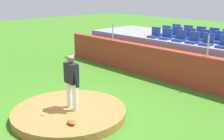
# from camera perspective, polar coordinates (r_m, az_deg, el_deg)

# --- Properties ---
(ground_plane) EXTENTS (60.00, 60.00, 0.00)m
(ground_plane) POSITION_cam_1_polar(r_m,az_deg,el_deg) (8.85, -8.65, -9.34)
(ground_plane) COLOR #3C7920
(pitchers_mound) EXTENTS (3.49, 3.49, 0.24)m
(pitchers_mound) POSITION_cam_1_polar(r_m,az_deg,el_deg) (8.80, -8.69, -8.62)
(pitchers_mound) COLOR #A66D39
(pitchers_mound) RESTS_ON ground_plane
(pitcher) EXTENTS (0.78, 0.29, 1.73)m
(pitcher) POSITION_cam_1_polar(r_m,az_deg,el_deg) (8.43, -8.30, -1.55)
(pitcher) COLOR white
(pitcher) RESTS_ON pitchers_mound
(baseball) EXTENTS (0.07, 0.07, 0.07)m
(baseball) POSITION_cam_1_polar(r_m,az_deg,el_deg) (8.47, -13.96, -8.77)
(baseball) COLOR white
(baseball) RESTS_ON pitchers_mound
(fielding_glove) EXTENTS (0.32, 0.22, 0.11)m
(fielding_glove) POSITION_cam_1_polar(r_m,az_deg,el_deg) (7.79, -8.33, -10.57)
(fielding_glove) COLOR brown
(fielding_glove) RESTS_ON pitchers_mound
(brick_barrier) EXTENTS (13.11, 0.40, 1.37)m
(brick_barrier) POSITION_cam_1_polar(r_m,az_deg,el_deg) (12.11, 11.63, 0.89)
(brick_barrier) COLOR #9E3624
(brick_barrier) RESTS_ON ground_plane
(fence_post_left) EXTENTS (0.06, 0.06, 0.81)m
(fence_post_left) POSITION_cam_1_polar(r_m,az_deg,el_deg) (14.15, 0.15, 7.85)
(fence_post_left) COLOR silver
(fence_post_left) RESTS_ON brick_barrier
(fence_post_right) EXTENTS (0.06, 0.06, 0.81)m
(fence_post_right) POSITION_cam_1_polar(r_m,az_deg,el_deg) (11.03, 19.05, 4.71)
(fence_post_right) COLOR silver
(fence_post_right) RESTS_ON brick_barrier
(bleacher_platform) EXTENTS (11.81, 3.37, 1.56)m
(bleacher_platform) POSITION_cam_1_polar(r_m,az_deg,el_deg) (13.98, 17.11, 2.91)
(bleacher_platform) COLOR gray
(bleacher_platform) RESTS_ON ground_plane
(stadium_chair_0) EXTENTS (0.48, 0.44, 0.50)m
(stadium_chair_0) POSITION_cam_1_polar(r_m,az_deg,el_deg) (13.80, 8.71, 7.21)
(stadium_chair_0) COLOR #27419B
(stadium_chair_0) RESTS_ON bleacher_platform
(stadium_chair_1) EXTENTS (0.48, 0.44, 0.50)m
(stadium_chair_1) POSITION_cam_1_polar(r_m,az_deg,el_deg) (13.44, 11.03, 6.88)
(stadium_chair_1) COLOR #27419B
(stadium_chair_1) RESTS_ON bleacher_platform
(stadium_chair_2) EXTENTS (0.48, 0.44, 0.50)m
(stadium_chair_2) POSITION_cam_1_polar(r_m,az_deg,el_deg) (13.01, 13.67, 6.43)
(stadium_chair_2) COLOR #27419B
(stadium_chair_2) RESTS_ON bleacher_platform
(stadium_chair_3) EXTENTS (0.48, 0.44, 0.50)m
(stadium_chair_3) POSITION_cam_1_polar(r_m,az_deg,el_deg) (12.65, 16.26, 5.99)
(stadium_chair_3) COLOR #27419B
(stadium_chair_3) RESTS_ON bleacher_platform
(stadium_chair_4) EXTENTS (0.48, 0.44, 0.50)m
(stadium_chair_4) POSITION_cam_1_polar(r_m,az_deg,el_deg) (12.33, 18.86, 5.53)
(stadium_chair_4) COLOR #27419B
(stadium_chair_4) RESTS_ON bleacher_platform
(stadium_chair_5) EXTENTS (0.48, 0.44, 0.50)m
(stadium_chair_5) POSITION_cam_1_polar(r_m,az_deg,el_deg) (12.02, 21.95, 4.99)
(stadium_chair_5) COLOR #27419B
(stadium_chair_5) RESTS_ON bleacher_platform
(stadium_chair_6) EXTENTS (0.48, 0.44, 0.50)m
(stadium_chair_6) POSITION_cam_1_polar(r_m,az_deg,el_deg) (14.53, 10.83, 7.54)
(stadium_chair_6) COLOR #27419B
(stadium_chair_6) RESTS_ON bleacher_platform
(stadium_chair_7) EXTENTS (0.48, 0.44, 0.50)m
(stadium_chair_7) POSITION_cam_1_polar(r_m,az_deg,el_deg) (14.14, 13.07, 7.19)
(stadium_chair_7) COLOR #27419B
(stadium_chair_7) RESTS_ON bleacher_platform
(stadium_chair_8) EXTENTS (0.48, 0.44, 0.50)m
(stadium_chair_8) POSITION_cam_1_polar(r_m,az_deg,el_deg) (13.76, 15.55, 6.79)
(stadium_chair_8) COLOR #27419B
(stadium_chair_8) RESTS_ON bleacher_platform
(stadium_chair_9) EXTENTS (0.48, 0.44, 0.50)m
(stadium_chair_9) POSITION_cam_1_polar(r_m,az_deg,el_deg) (13.42, 18.30, 6.36)
(stadium_chair_9) COLOR #27419B
(stadium_chair_9) RESTS_ON bleacher_platform
(stadium_chair_10) EXTENTS (0.48, 0.44, 0.50)m
(stadium_chair_10) POSITION_cam_1_polar(r_m,az_deg,el_deg) (13.12, 20.81, 5.93)
(stadium_chair_10) COLOR #27419B
(stadium_chair_10) RESTS_ON bleacher_platform
(stadium_chair_12) EXTENTS (0.48, 0.44, 0.50)m
(stadium_chair_12) POSITION_cam_1_polar(r_m,az_deg,el_deg) (15.27, 12.79, 7.82)
(stadium_chair_12) COLOR #27419B
(stadium_chair_12) RESTS_ON bleacher_platform
(stadium_chair_13) EXTENTS (0.48, 0.44, 0.50)m
(stadium_chair_13) POSITION_cam_1_polar(r_m,az_deg,el_deg) (14.89, 15.10, 7.47)
(stadium_chair_13) COLOR #27419B
(stadium_chair_13) RESTS_ON bleacher_platform
(stadium_chair_14) EXTENTS (0.48, 0.44, 0.50)m
(stadium_chair_14) POSITION_cam_1_polar(r_m,az_deg,el_deg) (14.56, 17.53, 7.11)
(stadium_chair_14) COLOR #27419B
(stadium_chair_14) RESTS_ON bleacher_platform
(stadium_chair_15) EXTENTS (0.48, 0.44, 0.50)m
(stadium_chair_15) POSITION_cam_1_polar(r_m,az_deg,el_deg) (14.22, 19.95, 6.71)
(stadium_chair_15) COLOR #27419B
(stadium_chair_15) RESTS_ON bleacher_platform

